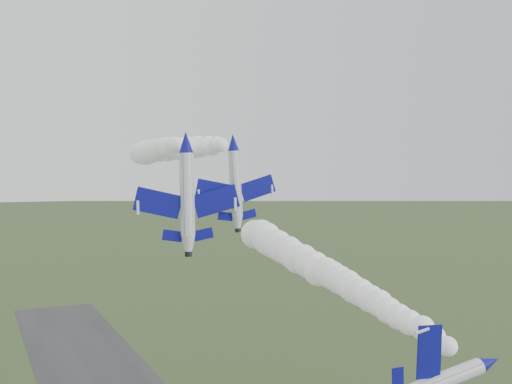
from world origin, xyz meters
TOP-DOWN VIEW (x-y plane):
  - jet_lead at (14.01, -5.48)m, footprint 4.11×11.65m
  - smoke_trail_jet_lead at (19.87, 29.86)m, footprint 13.33×66.93m
  - jet_pair_left at (-1.76, 23.63)m, footprint 12.16×14.32m
  - smoke_trail_jet_pair_left at (5.86, 62.43)m, footprint 18.49×71.33m
  - jet_pair_right at (4.11, 23.54)m, footprint 9.88×11.75m
  - smoke_trail_jet_pair_right at (9.54, 55.60)m, footprint 12.19×59.43m

SIDE VIEW (x-z plane):
  - jet_lead at x=14.01m, z-range 23.52..32.94m
  - smoke_trail_jet_lead at x=19.87m, z-range 27.66..33.17m
  - jet_pair_left at x=-1.76m, z-range 45.57..49.12m
  - jet_pair_right at x=4.11m, z-range 46.00..48.91m
  - smoke_trail_jet_pair_left at x=5.86m, z-range 45.34..50.63m
  - smoke_trail_jet_pair_right at x=9.54m, z-range 45.91..50.66m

